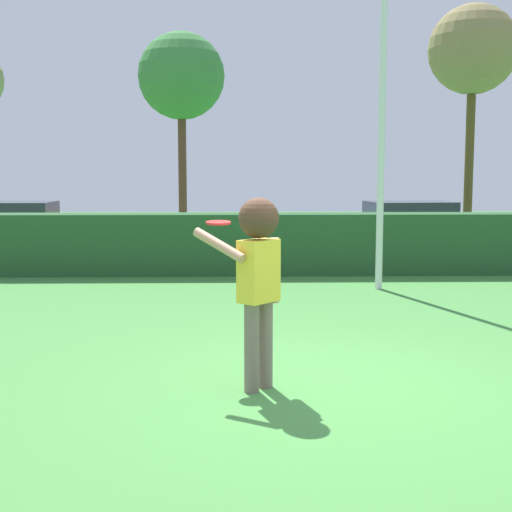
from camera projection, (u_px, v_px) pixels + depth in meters
ground_plane at (311, 384)px, 6.88m from camera, size 60.00×60.00×0.00m
person at (258, 265)px, 6.59m from camera, size 0.83×0.48×1.81m
frisbee at (218, 223)px, 7.16m from camera, size 0.26×0.26×0.04m
lamppost at (382, 102)px, 12.13m from camera, size 0.24×0.24×5.81m
hedge_row at (273, 244)px, 14.33m from camera, size 18.30×0.90×1.21m
parked_car_red at (12, 223)px, 18.99m from camera, size 4.22×1.85×1.25m
parked_car_blue at (409, 222)px, 19.21m from camera, size 4.34×2.13×1.25m
maple_tree at (181, 77)px, 21.00m from camera, size 2.56×2.56×6.14m
oak_tree at (473, 51)px, 20.73m from camera, size 2.59×2.59×6.89m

